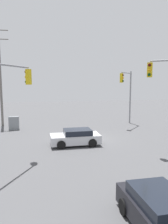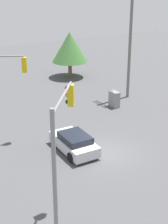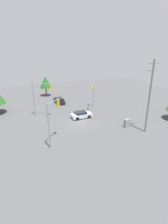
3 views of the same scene
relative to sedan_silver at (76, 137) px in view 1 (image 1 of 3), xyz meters
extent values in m
plane|color=#4C4C4F|center=(-1.33, -1.68, -0.65)|extent=(80.00, 80.00, 0.00)
cube|color=silver|center=(0.04, 0.00, -0.11)|extent=(4.07, 1.88, 0.70)
cube|color=black|center=(-0.16, 0.00, 0.46)|extent=(2.24, 1.66, 0.43)
cylinder|color=black|center=(1.30, 0.89, -0.31)|extent=(0.69, 0.22, 0.69)
cylinder|color=black|center=(1.30, -0.89, -0.31)|extent=(0.69, 0.22, 0.69)
cylinder|color=black|center=(-1.22, 0.89, -0.31)|extent=(0.69, 0.22, 0.69)
cylinder|color=black|center=(-1.22, -0.89, -0.31)|extent=(0.69, 0.22, 0.69)
cube|color=black|center=(-1.07, 11.27, -0.08)|extent=(1.84, 4.25, 0.79)
cube|color=black|center=(-1.07, 11.06, 0.53)|extent=(1.62, 2.34, 0.44)
cylinder|color=black|center=(-1.95, 9.96, -0.33)|extent=(0.22, 0.65, 0.65)
cylinder|color=black|center=(-0.20, 9.96, -0.33)|extent=(0.22, 0.65, 0.65)
cube|color=gold|center=(-4.96, 2.81, 5.42)|extent=(0.44, 0.43, 1.05)
sphere|color=#360503|center=(-4.85, 2.95, 5.76)|extent=(0.22, 0.22, 0.22)
sphere|color=orange|center=(-4.85, 2.95, 5.42)|extent=(0.22, 0.22, 0.22)
sphere|color=black|center=(-4.85, 2.95, 5.08)|extent=(0.22, 0.22, 0.22)
cylinder|color=gray|center=(-8.47, -8.31, 2.62)|extent=(0.18, 0.18, 6.55)
cylinder|color=gray|center=(-7.41, -7.19, 5.65)|extent=(2.21, 2.33, 0.12)
cube|color=gold|center=(-6.34, -6.06, 5.02)|extent=(0.44, 0.44, 1.05)
sphere|color=#360503|center=(-6.47, -5.94, 5.36)|extent=(0.22, 0.22, 0.22)
sphere|color=orange|center=(-6.47, -5.94, 5.02)|extent=(0.22, 0.22, 0.22)
sphere|color=black|center=(-6.47, -5.94, 4.69)|extent=(0.22, 0.22, 0.22)
cylinder|color=gray|center=(4.61, 3.77, 5.53)|extent=(2.18, 3.81, 0.12)
cube|color=gold|center=(3.57, 1.89, 4.90)|extent=(0.41, 0.43, 1.05)
sphere|color=#360503|center=(3.73, 1.81, 5.24)|extent=(0.22, 0.22, 0.22)
sphere|color=orange|center=(3.73, 1.81, 4.90)|extent=(0.22, 0.22, 0.22)
sphere|color=black|center=(3.73, 1.81, 4.57)|extent=(0.22, 0.22, 0.22)
cylinder|color=slate|center=(7.24, -10.03, 5.22)|extent=(0.28, 0.28, 11.73)
cube|color=gray|center=(5.64, -7.29, 0.08)|extent=(1.08, 0.57, 1.46)
camera|label=1|loc=(3.01, 17.44, 4.54)|focal=35.00mm
camera|label=2|loc=(-18.46, 9.98, 10.74)|focal=55.00mm
camera|label=3|loc=(-13.08, -29.61, 12.68)|focal=28.00mm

